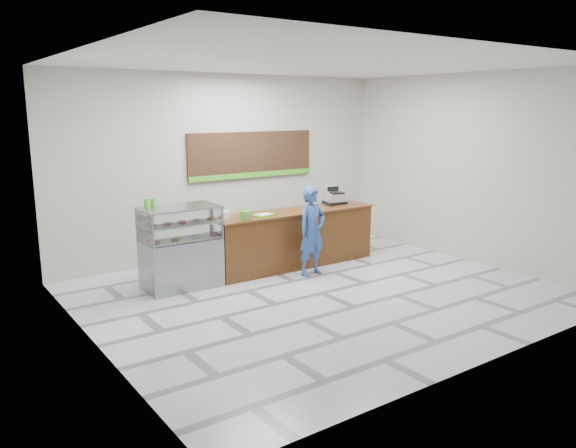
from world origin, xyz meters
TOP-DOWN VIEW (x-y plane):
  - floor at (0.00, 0.00)m, footprint 7.00×7.00m
  - back_wall at (0.00, 3.00)m, footprint 7.00×0.00m
  - ceiling at (0.00, 0.00)m, footprint 7.00×7.00m
  - sales_counter at (0.55, 1.55)m, footprint 3.26×0.76m
  - display_case at (-1.67, 1.55)m, footprint 1.22×0.72m
  - menu_board at (0.55, 2.96)m, footprint 2.80×0.06m
  - cash_register at (1.66, 1.73)m, footprint 0.43×0.45m
  - card_terminal at (1.43, 1.58)m, footprint 0.11×0.18m
  - serving_tray at (-0.14, 1.48)m, footprint 0.41×0.33m
  - napkin_box at (-0.83, 1.64)m, footprint 0.18×0.18m
  - straw_cup at (-0.74, 1.68)m, footprint 0.08×0.08m
  - promo_box at (-0.60, 1.28)m, footprint 0.20×0.17m
  - donut_decal at (0.96, 1.54)m, footprint 0.17×0.17m
  - green_cup_left at (-2.11, 1.78)m, footprint 0.09×0.09m
  - green_cup_right at (-1.99, 1.81)m, footprint 0.08×0.08m
  - customer at (0.49, 0.91)m, footprint 0.60×0.43m

SIDE VIEW (x-z plane):
  - floor at x=0.00m, z-range 0.00..0.00m
  - sales_counter at x=0.55m, z-range 0.00..1.03m
  - display_case at x=-1.67m, z-range 0.01..1.34m
  - customer at x=0.49m, z-range 0.00..1.55m
  - donut_decal at x=0.96m, z-range 1.03..1.03m
  - serving_tray at x=-0.14m, z-range 1.03..1.05m
  - card_terminal at x=1.43m, z-range 1.03..1.07m
  - napkin_box at x=-0.83m, z-range 1.03..1.15m
  - straw_cup at x=-0.74m, z-range 1.03..1.15m
  - promo_box at x=-0.60m, z-range 1.03..1.19m
  - cash_register at x=1.66m, z-range 0.99..1.33m
  - green_cup_right at x=-1.99m, z-range 1.33..1.46m
  - green_cup_left at x=-2.11m, z-range 1.33..1.46m
  - back_wall at x=0.00m, z-range -1.75..5.25m
  - menu_board at x=0.55m, z-range 1.48..2.38m
  - ceiling at x=0.00m, z-range 3.50..3.50m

